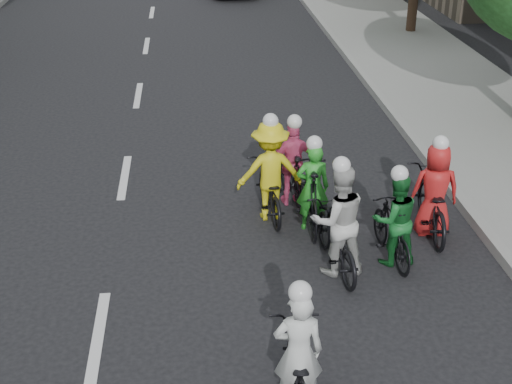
{
  "coord_description": "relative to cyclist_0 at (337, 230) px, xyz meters",
  "views": [
    {
      "loc": [
        1.34,
        -7.7,
        5.82
      ],
      "look_at": [
        2.28,
        2.07,
        1.0
      ],
      "focal_mm": 50.0,
      "sensor_mm": 36.0,
      "label": 1
    }
  ],
  "objects": [
    {
      "name": "ground",
      "position": [
        -3.42,
        -1.35,
        -0.66
      ],
      "size": [
        120.0,
        120.0,
        0.0
      ],
      "primitive_type": "plane",
      "color": "black",
      "rests_on": "ground"
    },
    {
      "name": "sidewalk_right",
      "position": [
        4.58,
        8.65,
        -0.59
      ],
      "size": [
        4.0,
        80.0,
        0.15
      ],
      "primitive_type": "cube",
      "color": "gray",
      "rests_on": "ground"
    },
    {
      "name": "curb_right",
      "position": [
        2.63,
        8.65,
        -0.57
      ],
      "size": [
        0.18,
        80.0,
        0.18
      ],
      "primitive_type": "cube",
      "color": "#999993",
      "rests_on": "ground"
    },
    {
      "name": "cyclist_0",
      "position": [
        0.0,
        0.0,
        0.0
      ],
      "size": [
        0.9,
        1.88,
        1.87
      ],
      "rotation": [
        0.0,
        0.0,
        3.25
      ],
      "color": "black",
      "rests_on": "ground"
    },
    {
      "name": "cyclist_1",
      "position": [
        -0.33,
        2.31,
        -0.05
      ],
      "size": [
        0.94,
        1.68,
        1.68
      ],
      "rotation": [
        0.0,
        0.0,
        3.28
      ],
      "color": "black",
      "rests_on": "ground"
    },
    {
      "name": "cyclist_2",
      "position": [
        -0.15,
        1.38,
        -0.06
      ],
      "size": [
        0.65,
        1.87,
        1.66
      ],
      "rotation": [
        0.0,
        0.0,
        3.07
      ],
      "color": "black",
      "rests_on": "ground"
    },
    {
      "name": "cyclist_3",
      "position": [
        -0.8,
        1.81,
        0.03
      ],
      "size": [
        1.17,
        1.79,
        1.89
      ],
      "rotation": [
        0.0,
        0.0,
        3.23
      ],
      "color": "black",
      "rests_on": "ground"
    },
    {
      "name": "cyclist_4",
      "position": [
        -1.01,
        -2.77,
        -0.12
      ],
      "size": [
        0.69,
        1.72,
        1.68
      ],
      "rotation": [
        0.0,
        0.0,
        3.08
      ],
      "color": "black",
      "rests_on": "ground"
    },
    {
      "name": "cyclist_5",
      "position": [
        1.78,
        1.0,
        -0.06
      ],
      "size": [
        0.87,
        2.0,
        1.74
      ],
      "rotation": [
        0.0,
        0.0,
        3.04
      ],
      "color": "black",
      "rests_on": "ground"
    },
    {
      "name": "cyclist_6",
      "position": [
        0.91,
        0.17,
        -0.06
      ],
      "size": [
        0.76,
        1.6,
        1.62
      ],
      "rotation": [
        0.0,
        0.0,
        3.23
      ],
      "color": "black",
      "rests_on": "ground"
    }
  ]
}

